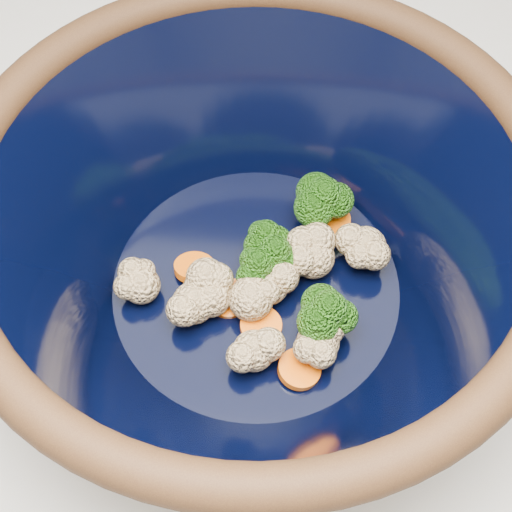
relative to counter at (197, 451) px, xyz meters
The scene contains 3 objects.
counter is the anchor object (origin of this frame).
mixing_bowl 0.55m from the counter, ahead, with size 0.44×0.44×0.17m.
vegetable_pile 0.52m from the counter, ahead, with size 0.19×0.17×0.05m.
Camera 1 is at (0.10, -0.28, 1.40)m, focal length 50.00 mm.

